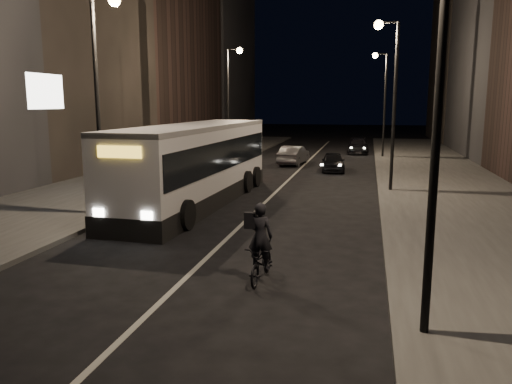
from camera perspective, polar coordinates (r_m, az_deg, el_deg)
The scene contains 14 objects.
ground at distance 14.71m, azimuth -5.51°, elevation -7.39°, with size 180.00×180.00×0.00m, color black.
sidewalk_right at distance 27.95m, azimuth 20.88°, elevation 0.56°, with size 7.00×70.00×0.16m, color #393936.
sidewalk_left at distance 30.53m, azimuth -12.54°, elevation 1.75°, with size 7.00×70.00×0.16m, color #393936.
building_row_left at distance 46.99m, azimuth -13.93°, elevation 17.94°, with size 8.00×61.00×22.00m, color black.
streetlight_right_near at distance 9.40m, azimuth 18.82°, elevation 15.34°, with size 1.20×0.44×8.12m.
streetlight_right_mid at distance 25.34m, azimuth 15.04°, elevation 11.95°, with size 1.20×0.44×8.12m.
streetlight_right_far at distance 41.33m, azimuth 14.19°, elevation 11.18°, with size 1.20×0.44×8.12m.
streetlight_left_near at distance 19.89m, azimuth -17.14°, elevation 12.43°, with size 1.20×0.44×8.12m.
streetlight_left_far at distance 36.65m, azimuth -2.84°, elevation 11.63°, with size 1.20×0.44×8.12m.
city_bus at distance 22.14m, azimuth -6.82°, elevation 3.55°, with size 3.44×13.07×3.49m.
cyclist_on_bicycle at distance 12.55m, azimuth 0.61°, elevation -7.20°, with size 0.71×1.81×2.04m.
car_near at distance 33.04m, azimuth 8.80°, elevation 3.44°, with size 1.45×3.61×1.23m, color black.
car_mid at distance 36.28m, azimuth 4.32°, elevation 4.22°, with size 1.44×4.12×1.36m, color #3E3F41.
car_far at distance 45.22m, azimuth 11.62°, elevation 5.18°, with size 1.81×4.45×1.29m, color black.
Camera 1 is at (4.43, -13.31, 4.43)m, focal length 35.00 mm.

